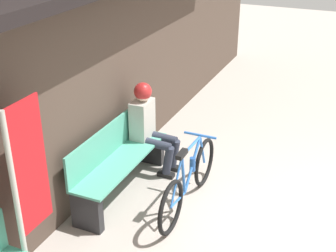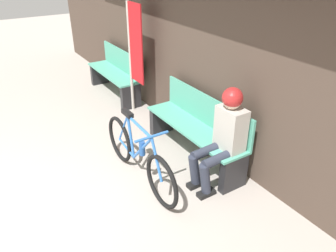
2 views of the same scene
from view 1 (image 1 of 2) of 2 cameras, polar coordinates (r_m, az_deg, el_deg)
storefront_wall at (r=5.45m, az=-8.96°, el=8.31°), size 12.00×0.56×3.20m
park_bench_near at (r=5.72m, az=-6.11°, el=-4.40°), size 1.70×0.42×0.86m
bicycle at (r=5.46m, az=2.57°, el=-6.65°), size 1.67×0.40×0.84m
person_seated at (r=6.03m, az=-2.36°, el=0.58°), size 0.34×0.61×1.22m
banner_pole at (r=4.22m, az=-16.89°, el=-6.24°), size 0.45×0.05×1.82m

